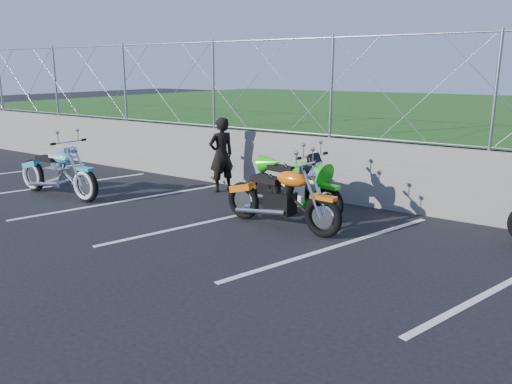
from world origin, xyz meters
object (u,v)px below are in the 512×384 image
Objects in this scene: naked_orange at (282,200)px; person_standing at (221,155)px; cruiser_turquoise at (59,174)px; sportbike_green at (295,187)px.

naked_orange is 2.93m from person_standing.
naked_orange is at bearing 7.86° from cruiser_turquoise.
naked_orange is 1.43× the size of person_standing.
sportbike_green is 2.32m from person_standing.
person_standing reaches higher than naked_orange.
cruiser_turquoise is at bearing -166.86° from naked_orange.
person_standing is (-2.48, 1.52, 0.32)m from naked_orange.
cruiser_turquoise is at bearing -149.42° from sportbike_green.
sportbike_green is at bearing 97.08° from person_standing.
cruiser_turquoise reaches higher than sportbike_green.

